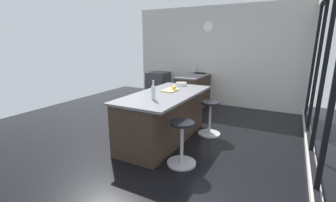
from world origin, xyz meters
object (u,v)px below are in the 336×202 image
at_px(cutting_board, 170,90).
at_px(stool_by_window, 210,119).
at_px(kitchen_island, 163,117).
at_px(oven_range, 158,86).
at_px(stool_middle, 182,145).
at_px(apple_yellow, 174,88).
at_px(water_bottle, 153,92).
at_px(fruit_bowl, 181,84).

bearing_deg(cutting_board, stool_by_window, 121.80).
bearing_deg(kitchen_island, oven_range, -148.16).
height_order(oven_range, kitchen_island, kitchen_island).
distance_m(stool_by_window, cutting_board, 0.98).
bearing_deg(stool_middle, apple_yellow, -147.26).
bearing_deg(oven_range, stool_by_window, 49.07).
bearing_deg(stool_by_window, oven_range, -130.93).
distance_m(oven_range, cutting_board, 3.01).
bearing_deg(cutting_board, water_bottle, 6.41).
bearing_deg(fruit_bowl, kitchen_island, 1.01).
xyz_separation_m(kitchen_island, fruit_bowl, (-0.80, -0.01, 0.48)).
bearing_deg(apple_yellow, fruit_bowl, -170.14).
height_order(oven_range, stool_by_window, oven_range).
bearing_deg(stool_middle, cutting_board, -143.90).
relative_size(oven_range, stool_middle, 1.30).
xyz_separation_m(kitchen_island, water_bottle, (0.50, 0.10, 0.57)).
xyz_separation_m(oven_range, cutting_board, (2.45, 1.69, 0.47)).
xyz_separation_m(stool_middle, water_bottle, (-0.16, -0.57, 0.71)).
distance_m(stool_by_window, apple_yellow, 0.96).
relative_size(kitchen_island, stool_by_window, 3.10).
distance_m(kitchen_island, fruit_bowl, 0.94).
height_order(stool_by_window, fruit_bowl, fruit_bowl).
bearing_deg(stool_by_window, fruit_bowl, -101.93).
height_order(oven_range, fruit_bowl, fruit_bowl).
height_order(kitchen_island, water_bottle, water_bottle).
bearing_deg(water_bottle, fruit_bowl, -174.92).
relative_size(stool_middle, water_bottle, 2.15).
relative_size(oven_range, water_bottle, 2.79).
height_order(oven_range, stool_middle, oven_range).
xyz_separation_m(kitchen_island, apple_yellow, (-0.28, 0.08, 0.51)).
bearing_deg(kitchen_island, stool_by_window, 134.12).
bearing_deg(oven_range, stool_middle, 35.05).
bearing_deg(fruit_bowl, water_bottle, 5.08).
distance_m(cutting_board, water_bottle, 0.76).
xyz_separation_m(cutting_board, fruit_bowl, (-0.55, -0.03, 0.03)).
distance_m(oven_range, apple_yellow, 3.03).
xyz_separation_m(stool_by_window, stool_middle, (1.31, 0.00, 0.00)).
xyz_separation_m(oven_range, fruit_bowl, (1.89, 1.66, 0.50)).
relative_size(kitchen_island, apple_yellow, 25.57).
distance_m(oven_range, stool_by_window, 3.11).
bearing_deg(stool_by_window, stool_middle, 0.00).
height_order(stool_by_window, apple_yellow, apple_yellow).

